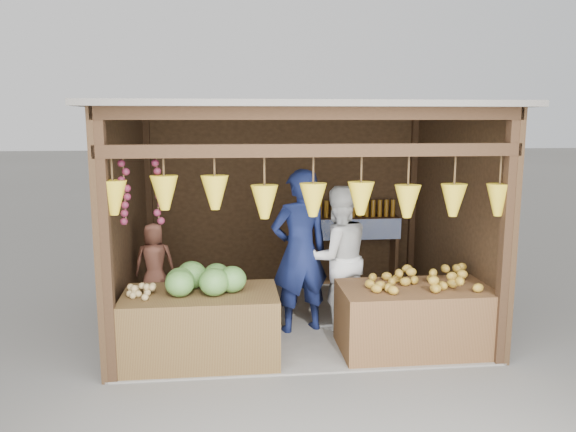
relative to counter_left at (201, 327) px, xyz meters
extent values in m
plane|color=#514F49|center=(1.11, 1.05, -0.37)|extent=(80.00, 80.00, 0.00)
cube|color=slate|center=(1.11, 1.05, -0.36)|extent=(4.00, 3.00, 0.02)
cube|color=black|center=(1.11, 2.55, 0.93)|extent=(4.00, 0.06, 2.60)
cube|color=black|center=(-0.89, 1.05, 0.93)|extent=(0.06, 3.00, 2.60)
cube|color=black|center=(3.11, 1.05, 0.93)|extent=(0.06, 3.00, 2.60)
cube|color=#605B54|center=(1.11, 1.05, 2.26)|extent=(4.30, 3.30, 0.06)
cube|color=black|center=(-0.83, -0.39, 0.93)|extent=(0.11, 0.11, 2.60)
cube|color=black|center=(3.05, -0.39, 0.93)|extent=(0.11, 0.11, 2.60)
cube|color=black|center=(-0.83, 2.49, 0.93)|extent=(0.11, 0.11, 2.60)
cube|color=black|center=(3.05, 2.49, 0.93)|extent=(0.11, 0.11, 2.60)
cube|color=black|center=(1.11, -0.39, 1.83)|extent=(4.00, 0.12, 0.12)
cube|color=black|center=(1.11, -0.39, 2.17)|extent=(4.00, 0.12, 0.12)
cube|color=#382314|center=(2.16, 2.35, 0.68)|extent=(1.25, 0.30, 0.05)
cube|color=#382314|center=(1.57, 2.35, 0.16)|extent=(0.05, 0.28, 1.05)
cube|color=#382314|center=(2.74, 2.35, 0.16)|extent=(0.05, 0.28, 1.05)
cube|color=blue|center=(2.16, 2.19, 0.55)|extent=(1.25, 0.02, 0.30)
cube|color=#493018|center=(0.00, 0.00, 0.00)|extent=(1.58, 0.85, 0.74)
cube|color=#4E321A|center=(2.29, 0.03, -0.01)|extent=(1.63, 0.85, 0.72)
cube|color=black|center=(-0.59, 1.04, -0.20)|extent=(0.35, 0.35, 0.33)
imported|color=#121A44|center=(1.12, 0.73, 0.60)|extent=(0.81, 0.64, 1.93)
imported|color=silver|center=(1.58, 0.82, 0.49)|extent=(0.95, 0.81, 1.72)
imported|color=brown|center=(-0.59, 1.04, 0.44)|extent=(0.48, 0.33, 0.95)
camera|label=1|loc=(0.32, -5.57, 2.12)|focal=35.00mm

